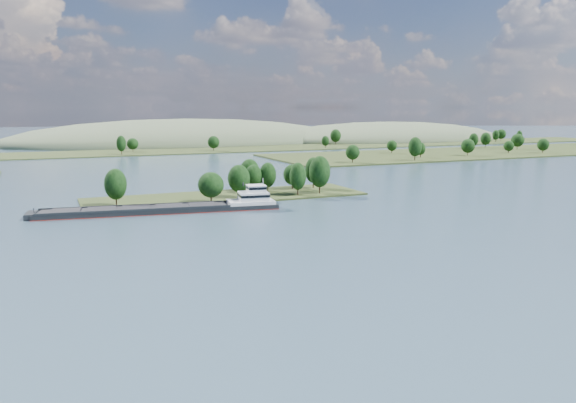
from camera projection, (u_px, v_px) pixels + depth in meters
name	position (u px, v px, depth m)	size (l,w,h in m)	color
ground	(295.00, 230.00, 148.41)	(1800.00, 1800.00, 0.00)	#354C5C
tree_island	(245.00, 185.00, 203.36)	(100.00, 30.94, 15.16)	#283417
right_bank	(486.00, 151.00, 401.18)	(320.00, 90.00, 15.58)	#283417
back_shoreline	(145.00, 152.00, 404.02)	(900.00, 60.00, 15.22)	#283417
hill_east	(388.00, 140.00, 567.13)	(260.00, 140.00, 36.00)	#4C5B3E
hill_west	(185.00, 143.00, 515.73)	(320.00, 160.00, 44.00)	#4C5B3E
cargo_barge	(176.00, 208.00, 174.70)	(75.75, 19.61, 10.18)	black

